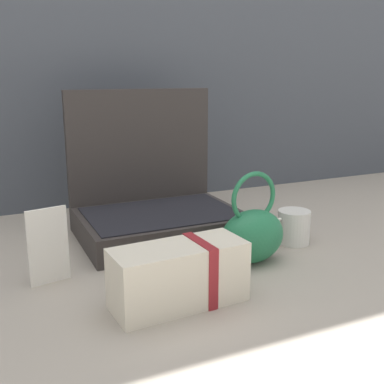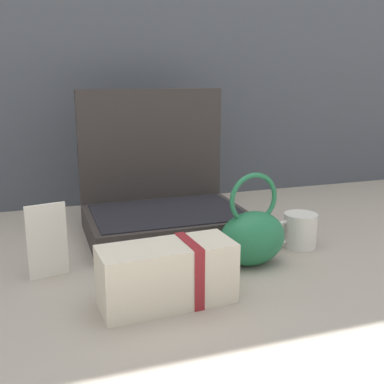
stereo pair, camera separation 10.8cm
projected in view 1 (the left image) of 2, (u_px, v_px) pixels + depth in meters
name	position (u px, v px, depth m)	size (l,w,h in m)	color
ground_plane	(193.00, 256.00, 1.15)	(6.00, 6.00, 0.00)	#9E9384
open_suitcase	(155.00, 203.00, 1.29)	(0.42, 0.32, 0.39)	#332D2B
teal_pouch_handbag	(253.00, 234.00, 1.09)	(0.17, 0.12, 0.22)	#237247
cream_toiletry_bag	(181.00, 275.00, 0.89)	(0.26, 0.12, 0.12)	beige
coffee_mug	(293.00, 227.00, 1.22)	(0.12, 0.08, 0.09)	silver
info_card_left	(48.00, 246.00, 0.98)	(0.09, 0.01, 0.16)	white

